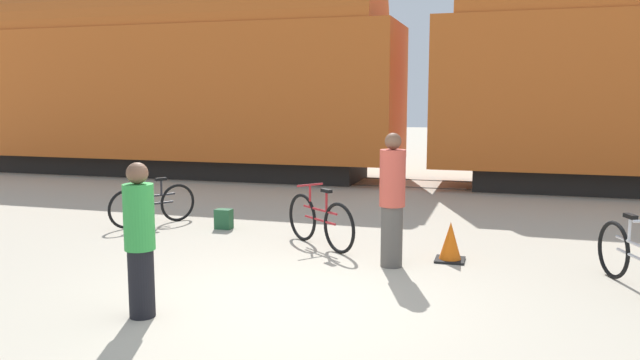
# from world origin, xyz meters

# --- Properties ---
(ground_plane) EXTENTS (80.00, 80.00, 0.00)m
(ground_plane) POSITION_xyz_m (0.00, 0.00, 0.00)
(ground_plane) COLOR #B2A893
(freight_train) EXTENTS (27.07, 2.86, 5.49)m
(freight_train) POSITION_xyz_m (-0.00, 9.93, 2.90)
(freight_train) COLOR black
(freight_train) RESTS_ON ground_plane
(rail_near) EXTENTS (39.07, 0.07, 0.01)m
(rail_near) POSITION_xyz_m (0.00, 9.21, 0.01)
(rail_near) COLOR #4C4238
(rail_near) RESTS_ON ground_plane
(rail_far) EXTENTS (39.07, 0.07, 0.01)m
(rail_far) POSITION_xyz_m (0.00, 10.64, 0.01)
(rail_far) COLOR #4C4238
(rail_far) RESTS_ON ground_plane
(bicycle_maroon) EXTENTS (1.37, 1.14, 0.93)m
(bicycle_maroon) POSITION_xyz_m (-0.42, 2.62, 0.39)
(bicycle_maroon) COLOR black
(bicycle_maroon) RESTS_ON ground_plane
(bicycle_silver) EXTENTS (0.63, 1.66, 0.90)m
(bicycle_silver) POSITION_xyz_m (3.73, 1.61, 0.38)
(bicycle_silver) COLOR black
(bicycle_silver) RESTS_ON ground_plane
(bicycle_black) EXTENTS (0.90, 1.45, 0.85)m
(bicycle_black) POSITION_xyz_m (-3.71, 3.33, 0.36)
(bicycle_black) COLOR black
(bicycle_black) RESTS_ON ground_plane
(person_in_green) EXTENTS (0.31, 0.31, 1.60)m
(person_in_green) POSITION_xyz_m (-1.32, -0.80, 0.81)
(person_in_green) COLOR black
(person_in_green) RESTS_ON ground_plane
(person_in_red) EXTENTS (0.34, 0.34, 1.79)m
(person_in_red) POSITION_xyz_m (0.81, 1.84, 0.90)
(person_in_red) COLOR #514C47
(person_in_red) RESTS_ON ground_plane
(backpack) EXTENTS (0.28, 0.20, 0.34)m
(backpack) POSITION_xyz_m (-2.38, 3.39, 0.17)
(backpack) COLOR #235633
(backpack) RESTS_ON ground_plane
(traffic_cone) EXTENTS (0.40, 0.40, 0.55)m
(traffic_cone) POSITION_xyz_m (1.54, 2.34, 0.25)
(traffic_cone) COLOR black
(traffic_cone) RESTS_ON ground_plane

